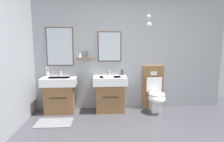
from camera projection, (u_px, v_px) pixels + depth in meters
wall_back at (127, 53)px, 4.25m from camera, size 4.44×0.55×2.57m
bath_mat at (54, 123)px, 3.52m from camera, size 0.68×0.44×0.01m
vanity_sink_left at (60, 94)px, 4.03m from camera, size 0.74×0.47×0.78m
tap_on_left_sink at (61, 73)px, 4.14m from camera, size 0.03×0.13×0.11m
vanity_sink_right at (110, 93)px, 4.10m from camera, size 0.74×0.47×0.78m
tap_on_right_sink at (110, 72)px, 4.20m from camera, size 0.03×0.13×0.11m
toilet at (155, 94)px, 4.17m from camera, size 0.48×0.62×1.00m
toothbrush_cup at (48, 74)px, 4.11m from camera, size 0.07×0.07×0.21m
soap_dispenser at (123, 72)px, 4.22m from camera, size 0.06×0.06×0.17m
folded_hand_towel at (108, 77)px, 3.91m from camera, size 0.22×0.16×0.04m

